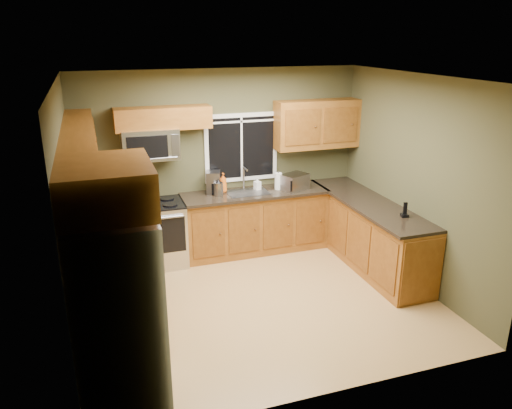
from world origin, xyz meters
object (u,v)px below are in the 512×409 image
coffee_maker (214,183)px  range (158,233)px  kettle (218,188)px  paper_towel_roll (278,181)px  refrigerator (118,314)px  soap_bottle_b (257,184)px  cordless_phone (405,213)px  toaster_oven (295,182)px  soap_bottle_a (223,183)px  microwave (150,144)px

coffee_maker → range: bearing=-170.2°
kettle → paper_towel_roll: size_ratio=0.86×
coffee_maker → paper_towel_roll: 0.97m
refrigerator → soap_bottle_b: 3.63m
soap_bottle_b → coffee_maker: bearing=175.7°
coffee_maker → cordless_phone: size_ratio=1.66×
range → kettle: bearing=0.1°
toaster_oven → cordless_phone: toaster_oven is taller
paper_towel_roll → soap_bottle_b: bearing=166.1°
coffee_maker → soap_bottle_b: size_ratio=1.68×
toaster_oven → soap_bottle_a: 1.07m
microwave → soap_bottle_a: (1.02, 0.02, -0.65)m
paper_towel_roll → soap_bottle_b: paper_towel_roll is taller
coffee_maker → paper_towel_roll: size_ratio=1.16×
toaster_oven → cordless_phone: 1.77m
microwave → coffee_maker: 1.08m
microwave → toaster_oven: microwave is taller
refrigerator → paper_towel_roll: 3.77m
range → microwave: 1.27m
range → kettle: 1.08m
refrigerator → microwave: (0.69, 2.91, 0.83)m
refrigerator → toaster_oven: size_ratio=3.88×
coffee_maker → kettle: (0.03, -0.15, -0.04)m
range → toaster_oven: toaster_oven is taller
soap_bottle_b → cordless_phone: bearing=-50.4°
microwave → coffee_maker: microwave is taller
refrigerator → soap_bottle_b: bearing=52.3°
soap_bottle_b → cordless_phone: size_ratio=0.98×
range → toaster_oven: size_ratio=2.02×
coffee_maker → cordless_phone: coffee_maker is taller
soap_bottle_a → cordless_phone: size_ratio=1.47×
toaster_oven → paper_towel_roll: bearing=158.7°
refrigerator → toaster_oven: bearing=44.5°
cordless_phone → range: bearing=151.4°
cordless_phone → microwave: bearing=149.4°
cordless_phone → kettle: bearing=141.7°
cordless_phone → paper_towel_roll: bearing=124.2°
range → paper_towel_roll: (1.83, 0.03, 0.60)m
refrigerator → coffee_maker: (1.56, 2.92, 0.19)m
toaster_oven → coffee_maker: 1.21m
paper_towel_roll → soap_bottle_b: 0.31m
refrigerator → coffee_maker: refrigerator is taller
kettle → cordless_phone: (2.03, -1.60, -0.05)m
range → soap_bottle_a: (1.02, 0.16, 0.61)m
cordless_phone → soap_bottle_a: bearing=137.5°
kettle → soap_bottle_b: kettle is taller
kettle → soap_bottle_a: bearing=54.1°
soap_bottle_a → cordless_phone: soap_bottle_a is taller
range → paper_towel_roll: 1.93m
refrigerator → cordless_phone: refrigerator is taller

